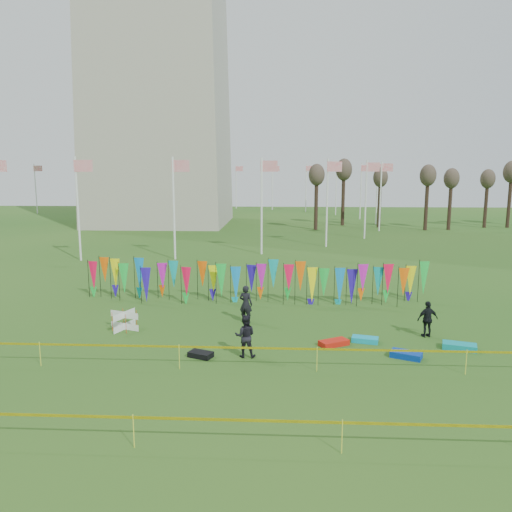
{
  "coord_description": "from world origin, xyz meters",
  "views": [
    {
      "loc": [
        1.63,
        -17.64,
        6.93
      ],
      "look_at": [
        0.43,
        6.0,
        2.88
      ],
      "focal_mm": 35.0,
      "sensor_mm": 36.0,
      "label": 1
    }
  ],
  "objects_px": {
    "box_kite": "(125,321)",
    "kite_bag_black": "(201,354)",
    "kite_bag_red": "(334,343)",
    "kite_bag_turquoise": "(365,340)",
    "kite_bag_blue": "(406,355)",
    "person_mid": "(245,336)",
    "person_right": "(428,319)",
    "kite_bag_teal": "(459,346)",
    "person_left": "(246,304)"
  },
  "relations": [
    {
      "from": "person_mid",
      "to": "person_right",
      "type": "height_order",
      "value": "person_mid"
    },
    {
      "from": "kite_bag_red",
      "to": "kite_bag_turquoise",
      "type": "bearing_deg",
      "value": 19.39
    },
    {
      "from": "person_mid",
      "to": "kite_bag_turquoise",
      "type": "relative_size",
      "value": 1.55
    },
    {
      "from": "person_mid",
      "to": "kite_bag_teal",
      "type": "relative_size",
      "value": 1.29
    },
    {
      "from": "kite_bag_red",
      "to": "kite_bag_teal",
      "type": "bearing_deg",
      "value": -2.36
    },
    {
      "from": "person_mid",
      "to": "kite_bag_blue",
      "type": "bearing_deg",
      "value": -177.85
    },
    {
      "from": "person_mid",
      "to": "kite_bag_turquoise",
      "type": "height_order",
      "value": "person_mid"
    },
    {
      "from": "box_kite",
      "to": "kite_bag_red",
      "type": "height_order",
      "value": "box_kite"
    },
    {
      "from": "person_left",
      "to": "kite_bag_red",
      "type": "bearing_deg",
      "value": 161.72
    },
    {
      "from": "box_kite",
      "to": "person_right",
      "type": "xyz_separation_m",
      "value": [
        13.06,
        -0.28,
        0.35
      ]
    },
    {
      "from": "kite_bag_blue",
      "to": "kite_bag_black",
      "type": "xyz_separation_m",
      "value": [
        -7.72,
        -0.32,
        -0.01
      ]
    },
    {
      "from": "person_mid",
      "to": "person_right",
      "type": "distance_m",
      "value": 7.97
    },
    {
      "from": "person_left",
      "to": "person_right",
      "type": "xyz_separation_m",
      "value": [
        7.8,
        -1.68,
        -0.1
      ]
    },
    {
      "from": "person_left",
      "to": "kite_bag_blue",
      "type": "height_order",
      "value": "person_left"
    },
    {
      "from": "box_kite",
      "to": "person_right",
      "type": "bearing_deg",
      "value": -1.22
    },
    {
      "from": "box_kite",
      "to": "kite_bag_turquoise",
      "type": "height_order",
      "value": "box_kite"
    },
    {
      "from": "person_right",
      "to": "kite_bag_blue",
      "type": "bearing_deg",
      "value": 46.56
    },
    {
      "from": "person_left",
      "to": "kite_bag_teal",
      "type": "bearing_deg",
      "value": 179.82
    },
    {
      "from": "kite_bag_blue",
      "to": "kite_bag_teal",
      "type": "bearing_deg",
      "value": 23.55
    },
    {
      "from": "box_kite",
      "to": "person_mid",
      "type": "distance_m",
      "value": 6.29
    },
    {
      "from": "kite_bag_turquoise",
      "to": "person_mid",
      "type": "bearing_deg",
      "value": -158.7
    },
    {
      "from": "kite_bag_blue",
      "to": "kite_bag_black",
      "type": "bearing_deg",
      "value": -177.6
    },
    {
      "from": "kite_bag_black",
      "to": "kite_bag_teal",
      "type": "relative_size",
      "value": 0.7
    },
    {
      "from": "kite_bag_blue",
      "to": "kite_bag_teal",
      "type": "relative_size",
      "value": 0.89
    },
    {
      "from": "box_kite",
      "to": "person_right",
      "type": "relative_size",
      "value": 0.54
    },
    {
      "from": "person_mid",
      "to": "person_right",
      "type": "relative_size",
      "value": 1.05
    },
    {
      "from": "kite_bag_red",
      "to": "box_kite",
      "type": "bearing_deg",
      "value": 170.28
    },
    {
      "from": "kite_bag_blue",
      "to": "kite_bag_teal",
      "type": "height_order",
      "value": "kite_bag_teal"
    },
    {
      "from": "kite_bag_turquoise",
      "to": "kite_bag_blue",
      "type": "height_order",
      "value": "kite_bag_blue"
    },
    {
      "from": "person_right",
      "to": "kite_bag_red",
      "type": "bearing_deg",
      "value": 4.53
    },
    {
      "from": "box_kite",
      "to": "kite_bag_red",
      "type": "distance_m",
      "value": 9.16
    },
    {
      "from": "person_left",
      "to": "kite_bag_turquoise",
      "type": "xyz_separation_m",
      "value": [
        5.07,
        -2.48,
        -0.77
      ]
    },
    {
      "from": "person_left",
      "to": "kite_bag_blue",
      "type": "distance_m",
      "value": 7.61
    },
    {
      "from": "person_right",
      "to": "kite_bag_black",
      "type": "bearing_deg",
      "value": 4.06
    },
    {
      "from": "kite_bag_red",
      "to": "kite_bag_black",
      "type": "bearing_deg",
      "value": -163.41
    },
    {
      "from": "box_kite",
      "to": "kite_bag_teal",
      "type": "distance_m",
      "value": 14.02
    },
    {
      "from": "kite_bag_blue",
      "to": "kite_bag_black",
      "type": "distance_m",
      "value": 7.73
    },
    {
      "from": "person_right",
      "to": "person_mid",
      "type": "bearing_deg",
      "value": 6.68
    },
    {
      "from": "person_left",
      "to": "kite_bag_teal",
      "type": "xyz_separation_m",
      "value": [
        8.65,
        -3.15,
        -0.75
      ]
    },
    {
      "from": "person_mid",
      "to": "kite_bag_turquoise",
      "type": "distance_m",
      "value": 5.19
    },
    {
      "from": "kite_bag_red",
      "to": "kite_bag_black",
      "type": "xyz_separation_m",
      "value": [
        -5.15,
        -1.53,
        -0.01
      ]
    },
    {
      "from": "kite_bag_teal",
      "to": "person_right",
      "type": "bearing_deg",
      "value": 120.11
    },
    {
      "from": "kite_bag_blue",
      "to": "kite_bag_red",
      "type": "distance_m",
      "value": 2.85
    },
    {
      "from": "person_mid",
      "to": "kite_bag_blue",
      "type": "xyz_separation_m",
      "value": [
        6.05,
        0.19,
        -0.7
      ]
    },
    {
      "from": "person_left",
      "to": "person_right",
      "type": "relative_size",
      "value": 1.13
    },
    {
      "from": "kite_bag_turquoise",
      "to": "kite_bag_blue",
      "type": "distance_m",
      "value": 2.09
    },
    {
      "from": "box_kite",
      "to": "kite_bag_black",
      "type": "xyz_separation_m",
      "value": [
        3.87,
        -3.08,
        -0.32
      ]
    },
    {
      "from": "kite_bag_teal",
      "to": "kite_bag_blue",
      "type": "bearing_deg",
      "value": -156.45
    },
    {
      "from": "kite_bag_turquoise",
      "to": "person_right",
      "type": "bearing_deg",
      "value": 16.47
    },
    {
      "from": "kite_bag_turquoise",
      "to": "kite_bag_blue",
      "type": "xyz_separation_m",
      "value": [
        1.26,
        -1.67,
        0.01
      ]
    }
  ]
}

